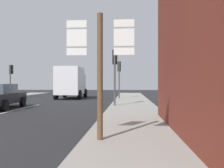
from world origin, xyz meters
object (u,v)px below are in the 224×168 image
object	(u,v)px
traffic_light_near_right	(115,65)
traffic_light_far_left	(11,74)
route_sign_post	(100,67)
traffic_light_far_right	(119,71)
delivery_truck	(71,82)

from	to	relation	value
traffic_light_near_right	traffic_light_far_left	xyz separation A→B (m)	(-10.94, 8.49, -0.18)
route_sign_post	traffic_light_far_right	xyz separation A→B (m)	(-0.16, 16.30, 0.68)
traffic_light_far_right	traffic_light_far_left	xyz separation A→B (m)	(-10.94, 1.37, -0.12)
route_sign_post	traffic_light_far_left	xyz separation A→B (m)	(-11.10, 17.67, 0.57)
route_sign_post	traffic_light_far_right	size ratio (longest dim) A/B	0.91
route_sign_post	traffic_light_near_right	size ratio (longest dim) A/B	0.89
traffic_light_near_right	traffic_light_far_right	bearing A→B (deg)	90.00
route_sign_post	traffic_light_far_left	world-z (taller)	traffic_light_far_left
traffic_light_far_right	traffic_light_near_right	distance (m)	7.12
route_sign_post	traffic_light_far_left	size ratio (longest dim) A/B	0.96
route_sign_post	traffic_light_near_right	bearing A→B (deg)	90.99
delivery_truck	traffic_light_far_left	size ratio (longest dim) A/B	1.51
route_sign_post	traffic_light_far_right	distance (m)	16.31
traffic_light_far_left	route_sign_post	bearing A→B (deg)	-57.86
traffic_light_near_right	traffic_light_far_left	distance (m)	13.85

